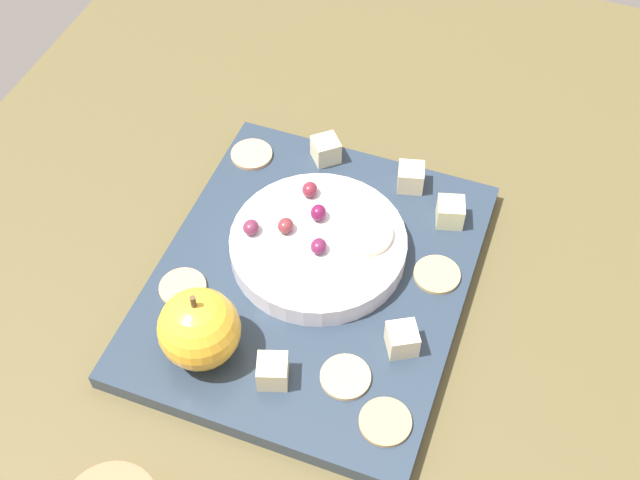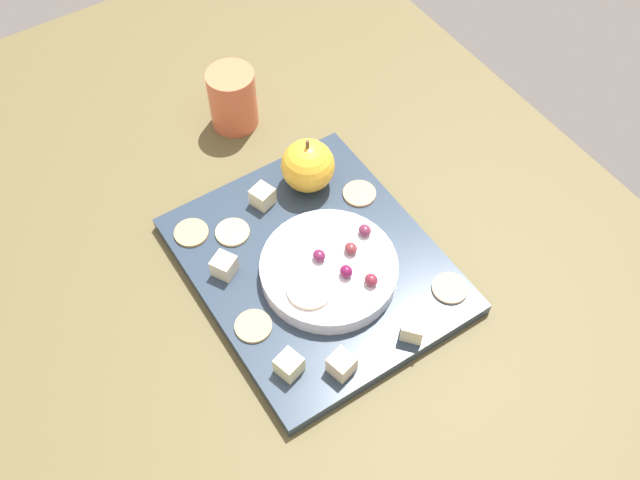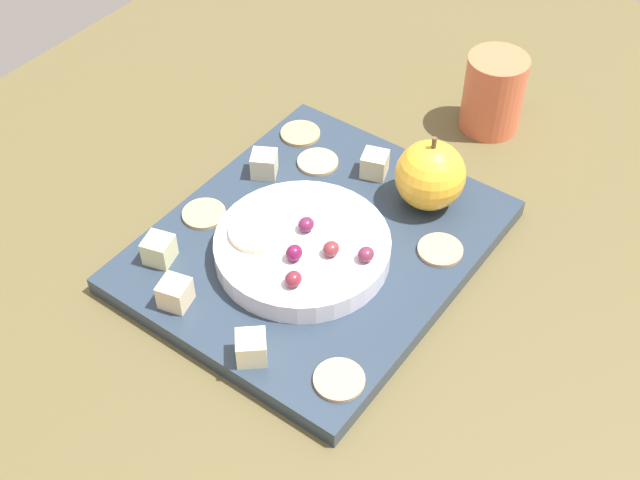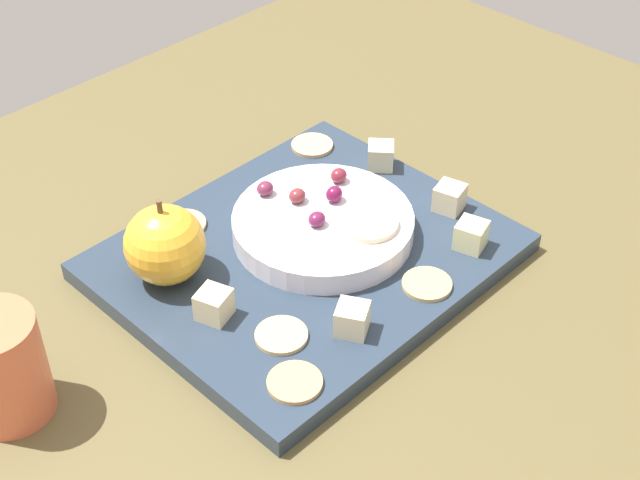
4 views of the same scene
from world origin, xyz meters
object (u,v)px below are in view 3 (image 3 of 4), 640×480
cracker_0 (300,133)px  apple_slice_0 (257,232)px  cracker_4 (318,162)px  apple_whole (430,175)px  grape_1 (366,254)px  cracker_2 (339,380)px  cup (494,93)px  cracker_3 (440,250)px  grape_4 (306,224)px  cracker_1 (204,214)px  cheese_cube_0 (251,348)px  serving_dish (302,248)px  cheese_cube_3 (159,250)px  grape_0 (331,249)px  platter (316,245)px  cheese_cube_1 (266,163)px  grape_2 (293,279)px  cheese_cube_4 (375,164)px  grape_3 (294,253)px  cheese_cube_2 (175,293)px

cracker_0 → apple_slice_0: size_ratio=0.81×
apple_slice_0 → cracker_4: bearing=-167.9°
apple_whole → cracker_4: (1.79, -12.97, -3.47)cm
grape_1 → apple_slice_0: (3.39, -10.48, -0.39)cm
cracker_2 → cup: cup is taller
cracker_3 → grape_4: bearing=-57.4°
cracker_1 → cheese_cube_0: bearing=54.3°
serving_dish → cheese_cube_3: (8.54, -11.10, 0.18)cm
cracker_0 → cracker_1: bearing=-0.3°
serving_dish → grape_1: grape_1 is taller
grape_1 → cracker_0: bearing=-127.1°
cup → grape_0: bearing=-1.2°
grape_0 → cheese_cube_3: bearing=-59.1°
cracker_1 → cup: size_ratio=0.45×
platter → apple_whole: size_ratio=4.75×
cracker_4 → apple_slice_0: bearing=12.1°
cheese_cube_0 → cracker_0: 31.70cm
cheese_cube_0 → cracker_1: cheese_cube_0 is taller
cheese_cube_0 → cheese_cube_1: same height
cracker_0 → apple_slice_0: bearing=24.0°
apple_whole → cheese_cube_0: size_ratio=2.76×
apple_whole → grape_1: apple_whole is taller
cracker_3 → grape_4: 13.63cm
cup → cracker_2: bearing=10.2°
cheese_cube_0 → cracker_2: (-2.42, 7.75, -1.13)cm
grape_2 → cracker_4: bearing=-150.3°
cracker_4 → cup: size_ratio=0.45×
cheese_cube_3 → grape_0: size_ratio=1.56×
cracker_0 → serving_dish: bearing=37.6°
cracker_0 → cracker_3: size_ratio=1.00×
cheese_cube_4 → cracker_3: (5.97, 11.80, -1.13)cm
platter → serving_dish: bearing=7.3°
cheese_cube_1 → cracker_1: cheese_cube_1 is taller
grape_3 → apple_slice_0: bearing=-96.1°
cheese_cube_4 → grape_1: grape_1 is taller
cheese_cube_4 → grape_4: grape_4 is taller
apple_whole → cheese_cube_0: apple_whole is taller
cracker_0 → cracker_1: size_ratio=1.00×
serving_dish → cracker_2: (10.07, 11.49, -0.95)cm
cheese_cube_3 → cracker_3: cheese_cube_3 is taller
cracker_2 → grape_0: bearing=-141.3°
apple_slice_0 → cup: bearing=166.6°
cracker_4 → apple_slice_0: (14.21, 3.04, 2.40)cm
grape_0 → grape_3: bearing=-43.6°
serving_dish → cheese_cube_3: bearing=-52.4°
cheese_cube_1 → cracker_4: bearing=140.4°
cracker_4 → grape_1: (10.82, 13.53, 2.79)cm
grape_1 → cup: bearing=-175.4°
platter → grape_2: grape_2 is taller
cheese_cube_2 → grape_4: bearing=157.5°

